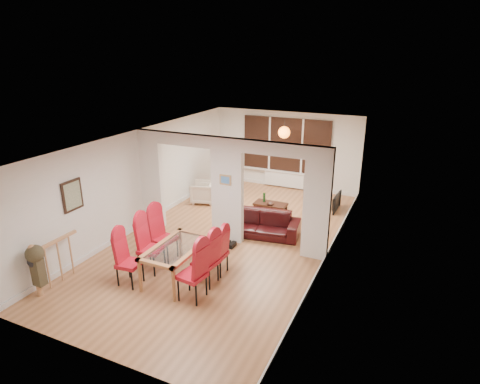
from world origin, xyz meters
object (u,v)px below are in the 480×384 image
Objects in this scene: dining_chair_lb at (151,246)px; bottle at (264,197)px; dining_chair_lc at (164,235)px; sofa at (258,223)px; dining_table at (177,262)px; television at (334,202)px; person at (224,173)px; dining_chair_ra at (192,271)px; dining_chair_rc at (217,251)px; coffee_table at (270,207)px; dining_chair_la at (129,260)px; armchair at (204,192)px; dining_chair_rb at (205,259)px; bowl at (270,204)px.

bottle is at bearing 72.42° from dining_chair_lb.
dining_chair_lc reaches higher than sofa.
television is at bearing 67.27° from dining_table.
person is (-1.96, 1.97, 0.56)m from sofa.
dining_chair_lb reaches higher than television.
dining_chair_ra is 3.91× the size of bottle.
dining_chair_rc is at bearing 98.91° from dining_chair_ra.
dining_chair_ra is 1.22× the size of coffee_table.
person reaches higher than sofa.
dining_chair_la is 0.63m from dining_chair_lb.
dining_chair_lb is at bearing -104.68° from coffee_table.
dining_chair_rc is at bearing -83.88° from bottle.
dining_chair_la is at bearing -141.77° from dining_chair_rc.
dining_table is 4.80m from person.
armchair is at bearing 106.34° from television.
dining_chair_lb is 4.62m from person.
dining_chair_rc is (1.39, 1.12, -0.03)m from dining_chair_la.
sofa is (0.74, 2.64, -0.06)m from dining_table.
dining_table is 5.56m from television.
dining_chair_rb reaches higher than bottle.
dining_chair_lc is 1.65× the size of armchair.
dining_chair_la is at bearing -142.12° from dining_table.
dining_chair_rb is at bearing -12.81° from dining_chair_lc.
bottle is at bearing 113.10° from television.
dining_chair_lc reaches higher than dining_table.
dining_table reaches higher than sofa.
dining_chair_ra is at bearing -37.31° from dining_table.
sofa is 2.92× the size of armchair.
person reaches higher than bowl.
dining_table is 1.63× the size of coffee_table.
bottle is at bearing 82.69° from armchair.
dining_chair_la is 0.93× the size of dining_chair_lb.
dining_chair_la is 5.23m from person.
sofa is 1.20× the size of person.
sofa is at bearing 74.44° from dining_table.
person is at bearing 166.53° from bowl.
person is 1.86m from coffee_table.
dining_chair_la reaches higher than coffee_table.
sofa reaches higher than bowl.
coffee_table is at bearing 103.56° from bowl.
dining_table is 5.23× the size of bottle.
armchair is 2.17m from bowl.
dining_chair_la is at bearing -4.03° from armchair.
sofa is 2.83m from person.
dining_chair_lb is 1.00× the size of dining_chair_lc.
sofa is at bearing -80.33° from coffee_table.
person is 1.86m from bowl.
dining_chair_la is 6.42m from television.
television is (3.83, 1.05, -0.07)m from armchair.
dining_chair_rc is 0.59× the size of person.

